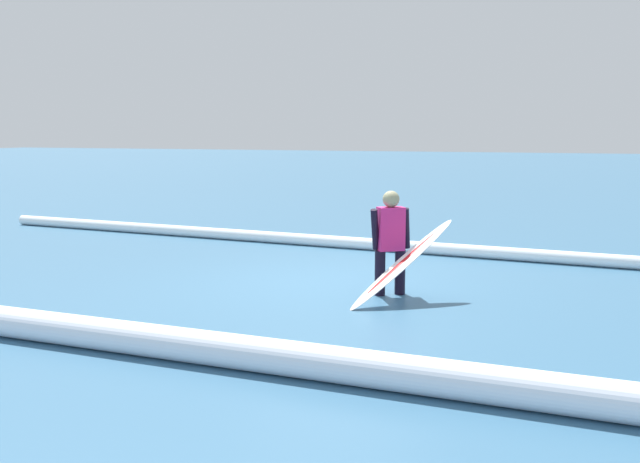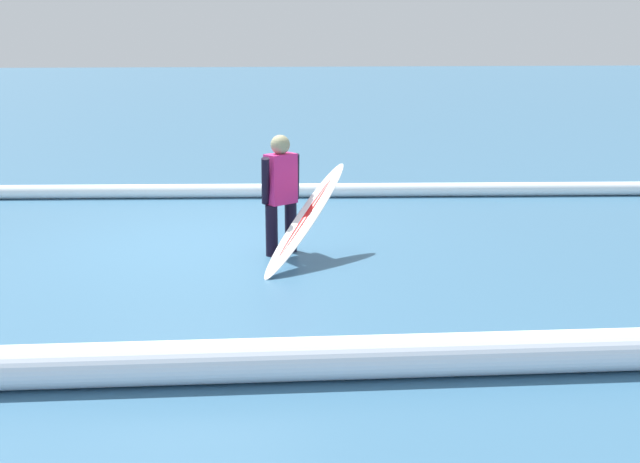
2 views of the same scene
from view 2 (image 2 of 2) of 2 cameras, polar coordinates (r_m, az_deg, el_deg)
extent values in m
plane|color=#376586|center=(9.39, -8.73, -0.88)|extent=(124.27, 124.27, 0.00)
cylinder|color=black|center=(8.87, -2.20, 0.37)|extent=(0.14, 0.14, 0.59)
cylinder|color=black|center=(8.70, -3.64, 0.08)|extent=(0.14, 0.14, 0.59)
cube|color=#D82672|center=(8.66, -2.97, 3.97)|extent=(0.39, 0.36, 0.57)
sphere|color=gray|center=(8.60, -3.00, 6.52)|extent=(0.22, 0.22, 0.22)
cylinder|color=black|center=(8.79, -1.86, 4.13)|extent=(0.09, 0.19, 0.55)
cylinder|color=black|center=(8.53, -4.11, 3.80)|extent=(0.09, 0.21, 0.55)
ellipsoid|color=white|center=(8.39, -1.05, 1.02)|extent=(1.19, 1.44, 1.04)
ellipsoid|color=red|center=(8.39, -1.05, 1.04)|extent=(0.87, 1.08, 0.84)
cylinder|color=white|center=(12.02, -5.87, 3.06)|extent=(18.66, 1.67, 0.22)
cylinder|color=white|center=(5.89, -22.34, -9.42)|extent=(14.49, 0.83, 0.32)
camera|label=1|loc=(2.89, 93.86, -6.14)|focal=40.54mm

